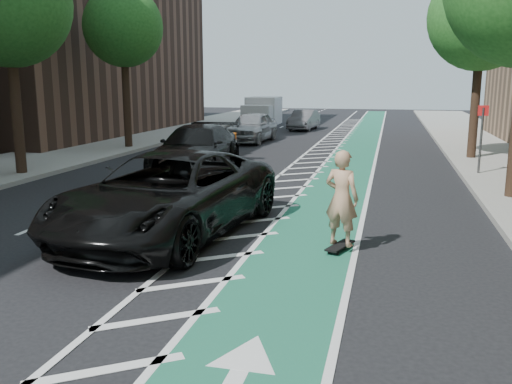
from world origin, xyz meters
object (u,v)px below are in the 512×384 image
(skateboarder, at_px, (342,198))
(suv_far, at_px, (196,148))
(suv_near, at_px, (169,195))
(barrel_a, at_px, (182,167))

(skateboarder, distance_m, suv_far, 10.50)
(suv_far, bearing_deg, suv_near, -76.63)
(suv_near, distance_m, barrel_a, 6.72)
(suv_near, distance_m, suv_far, 8.61)
(suv_far, height_order, barrel_a, suv_far)
(skateboarder, bearing_deg, suv_far, -34.82)
(skateboarder, distance_m, barrel_a, 8.88)
(skateboarder, relative_size, suv_near, 0.29)
(skateboarder, height_order, suv_far, skateboarder)
(suv_near, height_order, suv_far, suv_near)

